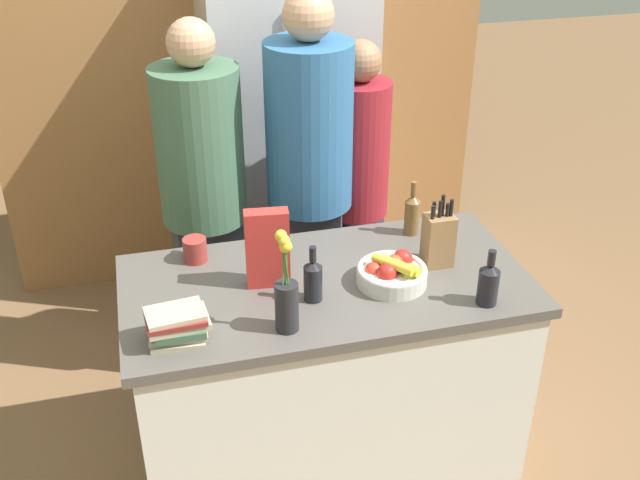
# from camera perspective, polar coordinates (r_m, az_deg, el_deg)

# --- Properties ---
(ground_plane) EXTENTS (14.00, 14.00, 0.00)m
(ground_plane) POSITION_cam_1_polar(r_m,az_deg,el_deg) (3.32, 0.43, -16.57)
(ground_plane) COLOR brown
(kitchen_island) EXTENTS (1.49, 0.76, 0.92)m
(kitchen_island) POSITION_cam_1_polar(r_m,az_deg,el_deg) (3.01, 0.46, -10.48)
(kitchen_island) COLOR silver
(kitchen_island) RESTS_ON ground_plane
(back_wall_wood) EXTENTS (2.69, 0.12, 2.60)m
(back_wall_wood) POSITION_cam_1_polar(r_m,az_deg,el_deg) (4.18, -5.93, 14.18)
(back_wall_wood) COLOR #9E6B3D
(back_wall_wood) RESTS_ON ground_plane
(refrigerator) EXTENTS (0.81, 0.62, 2.00)m
(refrigerator) POSITION_cam_1_polar(r_m,az_deg,el_deg) (3.96, -2.56, 8.84)
(refrigerator) COLOR #B7B7BC
(refrigerator) RESTS_ON ground_plane
(fruit_bowl) EXTENTS (0.26, 0.26, 0.11)m
(fruit_bowl) POSITION_cam_1_polar(r_m,az_deg,el_deg) (2.71, 5.57, -2.47)
(fruit_bowl) COLOR silver
(fruit_bowl) RESTS_ON kitchen_island
(knife_block) EXTENTS (0.11, 0.09, 0.29)m
(knife_block) POSITION_cam_1_polar(r_m,az_deg,el_deg) (2.82, 9.01, 0.08)
(knife_block) COLOR olive
(knife_block) RESTS_ON kitchen_island
(flower_vase) EXTENTS (0.08, 0.08, 0.37)m
(flower_vase) POSITION_cam_1_polar(r_m,az_deg,el_deg) (2.42, -2.58, -4.15)
(flower_vase) COLOR #232328
(flower_vase) RESTS_ON kitchen_island
(cereal_box) EXTENTS (0.16, 0.08, 0.30)m
(cereal_box) POSITION_cam_1_polar(r_m,az_deg,el_deg) (2.65, -4.03, -0.65)
(cereal_box) COLOR red
(cereal_box) RESTS_ON kitchen_island
(coffee_mug) EXTENTS (0.09, 0.12, 0.09)m
(coffee_mug) POSITION_cam_1_polar(r_m,az_deg,el_deg) (2.88, -9.53, -0.71)
(coffee_mug) COLOR #99332D
(coffee_mug) RESTS_ON kitchen_island
(book_stack) EXTENTS (0.21, 0.17, 0.11)m
(book_stack) POSITION_cam_1_polar(r_m,az_deg,el_deg) (2.46, -10.81, -6.38)
(book_stack) COLOR #B7A88E
(book_stack) RESTS_ON kitchen_island
(bottle_oil) EXTENTS (0.06, 0.06, 0.23)m
(bottle_oil) POSITION_cam_1_polar(r_m,az_deg,el_deg) (3.03, 7.03, 2.03)
(bottle_oil) COLOR brown
(bottle_oil) RESTS_ON kitchen_island
(bottle_vinegar) EXTENTS (0.07, 0.07, 0.21)m
(bottle_vinegar) POSITION_cam_1_polar(r_m,az_deg,el_deg) (2.59, -0.54, -2.99)
(bottle_vinegar) COLOR black
(bottle_vinegar) RESTS_ON kitchen_island
(bottle_wine) EXTENTS (0.07, 0.07, 0.21)m
(bottle_wine) POSITION_cam_1_polar(r_m,az_deg,el_deg) (2.64, 12.71, -3.20)
(bottle_wine) COLOR black
(bottle_wine) RESTS_ON kitchen_island
(person_at_sink) EXTENTS (0.38, 0.38, 1.71)m
(person_at_sink) POSITION_cam_1_polar(r_m,az_deg,el_deg) (3.35, -8.88, 3.72)
(person_at_sink) COLOR #383842
(person_at_sink) RESTS_ON ground_plane
(person_in_blue) EXTENTS (0.38, 0.38, 1.82)m
(person_in_blue) POSITION_cam_1_polar(r_m,az_deg,el_deg) (3.33, -0.81, 5.08)
(person_in_blue) COLOR #383842
(person_in_blue) RESTS_ON ground_plane
(person_in_red_tee) EXTENTS (0.29, 0.29, 1.57)m
(person_in_red_tee) POSITION_cam_1_polar(r_m,az_deg,el_deg) (3.51, 2.89, 4.21)
(person_in_red_tee) COLOR #383842
(person_in_red_tee) RESTS_ON ground_plane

